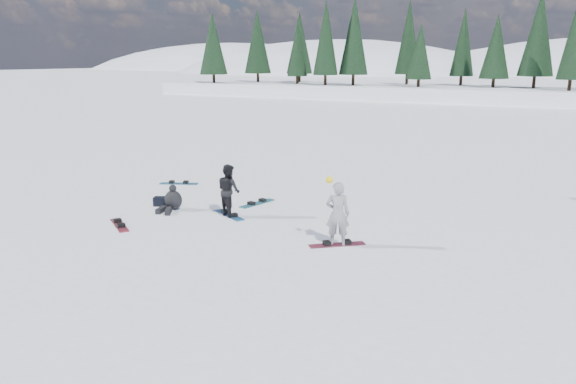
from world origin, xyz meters
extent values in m
plane|color=white|center=(0.00, 0.00, 0.00)|extent=(420.00, 420.00, 0.00)
cube|color=white|center=(0.00, 55.00, -1.00)|extent=(90.00, 14.00, 5.00)
ellipsoid|color=white|center=(-70.00, 170.00, -13.61)|extent=(143.00, 110.00, 49.50)
ellipsoid|color=white|center=(-140.00, 210.00, -14.30)|extent=(169.00, 130.00, 52.00)
cone|color=black|center=(-38.00, 55.00, 5.25)|extent=(3.20, 3.20, 7.50)
cone|color=black|center=(-34.00, 55.00, 5.25)|extent=(3.20, 3.20, 7.50)
cone|color=black|center=(-30.00, 55.00, 5.25)|extent=(3.20, 3.20, 7.50)
cone|color=black|center=(-26.00, 55.00, 5.25)|extent=(3.20, 3.20, 7.50)
cone|color=black|center=(-22.00, 55.00, 5.25)|extent=(3.20, 3.20, 7.50)
cone|color=black|center=(-18.00, 55.00, 5.25)|extent=(3.20, 3.20, 7.50)
cone|color=black|center=(-14.00, 55.00, 5.25)|extent=(3.20, 3.20, 7.50)
cone|color=black|center=(-10.00, 55.00, 5.25)|extent=(3.20, 3.20, 7.50)
cone|color=black|center=(-6.00, 55.00, 5.25)|extent=(3.20, 3.20, 7.50)
cone|color=black|center=(-2.00, 55.00, 5.25)|extent=(3.20, 3.20, 7.50)
cone|color=black|center=(2.00, 55.00, 5.25)|extent=(3.20, 3.20, 7.50)
imported|color=#98999D|center=(1.83, -0.96, 0.86)|extent=(0.73, 0.60, 1.72)
sphere|color=yellow|center=(1.63, -1.08, 1.77)|extent=(0.18, 0.18, 0.18)
imported|color=black|center=(-2.29, 0.14, 0.82)|extent=(0.98, 0.90, 1.64)
ellipsoid|color=black|center=(-4.29, -0.12, 0.33)|extent=(0.76, 0.71, 0.63)
sphere|color=black|center=(-4.29, -0.12, 0.72)|extent=(0.24, 0.24, 0.24)
cube|color=black|center=(-4.14, -0.57, 0.08)|extent=(0.43, 0.55, 0.16)
cube|color=black|center=(-4.44, -0.57, 0.08)|extent=(0.31, 0.57, 0.16)
cube|color=black|center=(-4.99, 0.08, 0.15)|extent=(0.53, 0.46, 0.30)
cube|color=maroon|center=(1.83, -0.96, 0.01)|extent=(1.34, 1.16, 0.03)
cube|color=#1B5B97|center=(-2.29, 0.14, 0.01)|extent=(1.45, 0.96, 0.03)
cube|color=#1C709B|center=(-6.56, 3.02, 0.01)|extent=(1.49, 0.85, 0.03)
cube|color=maroon|center=(-4.56, -2.29, 0.01)|extent=(1.39, 1.10, 0.03)
cube|color=#19778A|center=(-2.26, 1.78, 0.01)|extent=(0.59, 1.53, 0.03)
camera|label=1|loc=(7.21, -14.03, 4.81)|focal=35.00mm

